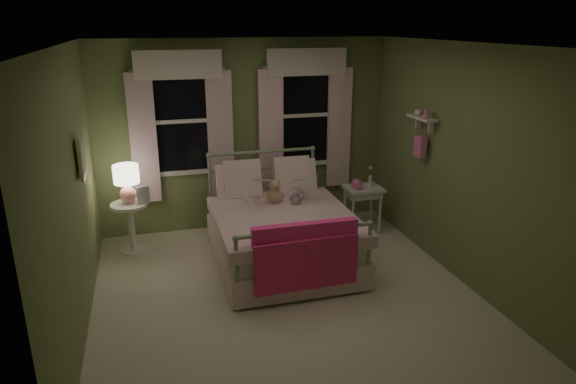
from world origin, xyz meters
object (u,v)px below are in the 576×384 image
object	(u,v)px
teddy_bear	(275,193)
nightstand_right	(363,194)
nightstand_left	(131,221)
child_right	(293,178)
table_lamp	(127,180)
bed	(280,231)
child_left	(250,181)

from	to	relation	value
teddy_bear	nightstand_right	bearing A→B (deg)	13.60
teddy_bear	nightstand_right	distance (m)	1.39
nightstand_right	nightstand_left	bearing A→B (deg)	176.70
child_right	table_lamp	bearing A→B (deg)	3.08
teddy_bear	nightstand_left	bearing A→B (deg)	164.07
nightstand_left	nightstand_right	size ratio (longest dim) A/B	1.02
nightstand_left	table_lamp	distance (m)	0.54
bed	table_lamp	world-z (taller)	bed
nightstand_right	child_right	bearing A→B (deg)	-171.17
bed	nightstand_left	xyz separation A→B (m)	(-1.74, 0.76, 0.03)
nightstand_left	child_left	bearing A→B (deg)	-13.05
bed	teddy_bear	bearing A→B (deg)	90.00
child_right	nightstand_left	bearing A→B (deg)	3.08
bed	nightstand_right	size ratio (longest dim) A/B	3.18
child_left	child_right	xyz separation A→B (m)	(0.56, 0.00, -0.01)
child_left	teddy_bear	distance (m)	0.35
teddy_bear	nightstand_left	distance (m)	1.85
teddy_bear	nightstand_right	xyz separation A→B (m)	(1.33, 0.32, -0.24)
child_right	nightstand_left	distance (m)	2.11
nightstand_right	child_left	bearing A→B (deg)	-174.22
child_right	nightstand_right	distance (m)	1.12
teddy_bear	nightstand_right	size ratio (longest dim) A/B	0.50
child_left	nightstand_right	bearing A→B (deg)	-169.39
nightstand_left	bed	bearing A→B (deg)	-23.57
nightstand_left	table_lamp	bearing A→B (deg)	0.00
bed	child_left	size ratio (longest dim) A/B	2.89
child_left	child_right	size ratio (longest dim) A/B	1.03
child_right	teddy_bear	bearing A→B (deg)	42.09
child_right	nightstand_right	xyz separation A→B (m)	(1.05, 0.16, -0.36)
child_left	teddy_bear	size ratio (longest dim) A/B	2.21
child_right	nightstand_left	xyz separation A→B (m)	(-2.02, 0.34, -0.49)
child_left	nightstand_left	bearing A→B (deg)	-8.22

